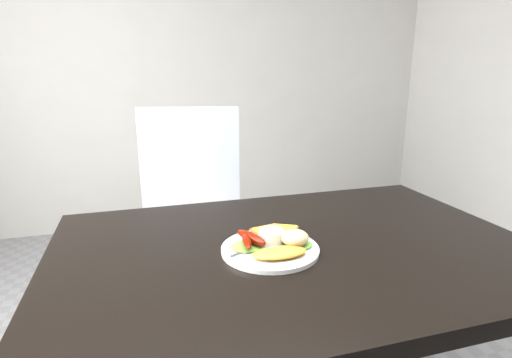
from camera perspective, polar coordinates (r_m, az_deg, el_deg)
room_back_panel at (r=3.14m, az=-10.42°, el=18.04°), size 4.00×0.04×2.70m
dining_table at (r=1.03m, az=5.64°, el=-10.30°), size 1.20×0.80×0.04m
dining_chair at (r=1.85m, az=-8.13°, el=-8.11°), size 0.55×0.55×0.06m
person at (r=1.58m, az=-0.85°, el=-3.45°), size 0.56×0.45×1.34m
plate at (r=0.98m, az=2.02°, el=-10.02°), size 0.24×0.24×0.01m
lettuce_left at (r=0.97m, az=-1.29°, el=-9.57°), size 0.09×0.08×0.01m
lettuce_right at (r=0.99m, az=5.81°, el=-9.21°), size 0.09×0.08×0.01m
omelette at (r=0.93m, az=3.36°, el=-10.47°), size 0.13×0.06×0.02m
sausage_a at (r=0.96m, az=-1.33°, el=-8.81°), size 0.03×0.09×0.02m
sausage_b at (r=0.98m, az=-0.72°, el=-8.37°), size 0.07×0.11×0.03m
ramekin at (r=0.99m, az=2.21°, el=-8.31°), size 0.06×0.06×0.04m
toast_a at (r=1.04m, az=1.94°, el=-7.80°), size 0.09×0.09×0.01m
toast_b at (r=1.02m, az=3.90°, el=-7.58°), size 0.10×0.10×0.01m
potato_salad at (r=0.98m, az=5.58°, el=-8.35°), size 0.08×0.07×0.04m
fork at (r=0.96m, az=-0.35°, el=-9.98°), size 0.13×0.06×0.00m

